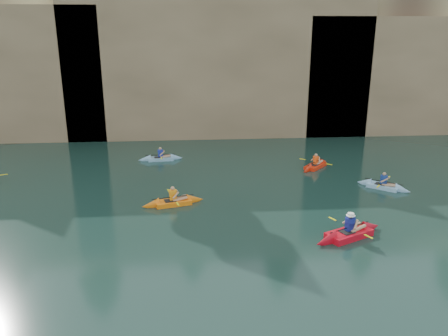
{
  "coord_description": "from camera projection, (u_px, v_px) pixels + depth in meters",
  "views": [
    {
      "loc": [
        -0.61,
        -12.75,
        8.17
      ],
      "look_at": [
        0.79,
        3.93,
        3.0
      ],
      "focal_mm": 35.0,
      "sensor_mm": 36.0,
      "label": 1
    }
  ],
  "objects": [
    {
      "name": "main_kayaker",
      "position": [
        349.0,
        233.0,
        18.23
      ],
      "size": [
        3.6,
        2.31,
        1.34
      ],
      "rotation": [
        0.0,
        0.0,
        0.45
      ],
      "color": "red",
      "rests_on": "ground"
    },
    {
      "name": "kayaker_ltblue_mid",
      "position": [
        161.0,
        158.0,
        29.32
      ],
      "size": [
        3.02,
        2.23,
        1.12
      ],
      "rotation": [
        0.0,
        0.0,
        0.12
      ],
      "color": "#7CADD0",
      "rests_on": "ground"
    },
    {
      "name": "ground",
      "position": [
        210.0,
        289.0,
        14.6
      ],
      "size": [
        160.0,
        160.0,
        0.0
      ],
      "primitive_type": "plane",
      "color": "black",
      "rests_on": "ground"
    },
    {
      "name": "cliff",
      "position": [
        193.0,
        57.0,
        41.39
      ],
      "size": [
        70.0,
        16.0,
        12.0
      ],
      "primitive_type": "cube",
      "color": "tan",
      "rests_on": "ground"
    },
    {
      "name": "kayaker_red_far",
      "position": [
        315.0,
        165.0,
        27.72
      ],
      "size": [
        2.64,
        2.74,
        1.14
      ],
      "rotation": [
        0.0,
        0.0,
        0.82
      ],
      "color": "red",
      "rests_on": "ground"
    },
    {
      "name": "cliff_slab_center",
      "position": [
        219.0,
        66.0,
        34.59
      ],
      "size": [
        24.0,
        2.4,
        11.4
      ],
      "primitive_type": "cube",
      "color": "#94795A",
      "rests_on": "ground"
    },
    {
      "name": "kayaker_ltblue_near",
      "position": [
        383.0,
        186.0,
        24.0
      ],
      "size": [
        2.67,
        2.43,
        1.15
      ],
      "rotation": [
        0.0,
        0.0,
        -0.71
      ],
      "color": "#87B9E2",
      "rests_on": "ground"
    },
    {
      "name": "sea_cave_east",
      "position": [
        318.0,
        109.0,
        35.63
      ],
      "size": [
        5.0,
        1.0,
        4.5
      ],
      "primitive_type": "cube",
      "color": "black",
      "rests_on": "ground"
    },
    {
      "name": "kayaker_orange",
      "position": [
        173.0,
        202.0,
        21.71
      ],
      "size": [
        3.21,
        2.29,
        1.19
      ],
      "rotation": [
        0.0,
        0.0,
        0.26
      ],
      "color": "orange",
      "rests_on": "ground"
    },
    {
      "name": "sea_cave_center",
      "position": [
        145.0,
        120.0,
        34.7
      ],
      "size": [
        3.5,
        1.0,
        3.2
      ],
      "primitive_type": "cube",
      "color": "black",
      "rests_on": "ground"
    }
  ]
}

